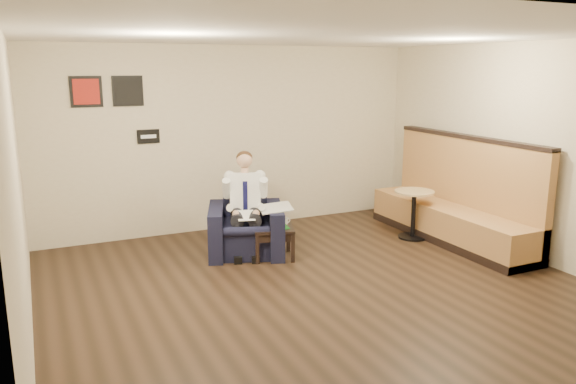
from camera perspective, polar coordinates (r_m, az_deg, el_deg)
name	(u,v)px	position (r m, az deg, el deg)	size (l,w,h in m)	color
ground	(326,293)	(6.40, 3.90, -10.21)	(6.00, 6.00, 0.00)	black
wall_back	(234,138)	(8.71, -5.55, 5.43)	(6.00, 0.02, 2.80)	beige
wall_front	(573,253)	(3.75, 27.00, -5.54)	(6.00, 0.02, 2.80)	beige
wall_left	(17,197)	(5.27, -25.79, -0.48)	(0.02, 6.00, 2.80)	beige
wall_right	(532,153)	(7.89, 23.57, 3.69)	(0.02, 6.00, 2.80)	beige
ceiling	(330,34)	(5.91, 4.31, 15.69)	(6.00, 6.00, 0.02)	white
seating_sign	(148,136)	(8.35, -14.00, 5.50)	(0.32, 0.02, 0.20)	black
art_print_left	(86,92)	(8.18, -19.82, 9.57)	(0.42, 0.03, 0.42)	#AB1F15
art_print_right	(128,91)	(8.25, -15.97, 9.84)	(0.42, 0.03, 0.42)	black
armchair	(246,219)	(7.59, -4.32, -2.74)	(0.98, 0.98, 0.95)	black
seated_man	(246,208)	(7.42, -4.32, -1.68)	(0.62, 0.93, 1.30)	white
lap_papers	(246,215)	(7.34, -4.29, -2.39)	(0.22, 0.31, 0.01)	white
newspaper	(276,208)	(7.46, -1.26, -1.61)	(0.41, 0.52, 0.01)	silver
side_table	(273,242)	(7.46, -1.50, -5.10)	(0.52, 0.52, 0.42)	black
green_folder	(271,227)	(7.38, -1.71, -3.55)	(0.42, 0.30, 0.01)	green
coffee_mug	(285,221)	(7.51, -0.32, -2.93)	(0.08, 0.08, 0.09)	white
smartphone	(276,223)	(7.55, -1.27, -3.18)	(0.13, 0.07, 0.01)	black
banquette	(452,190)	(8.40, 16.31, 0.20)	(0.70, 2.92, 1.50)	#A57540
cafe_table	(413,214)	(8.45, 12.62, -2.24)	(0.58, 0.58, 0.71)	tan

